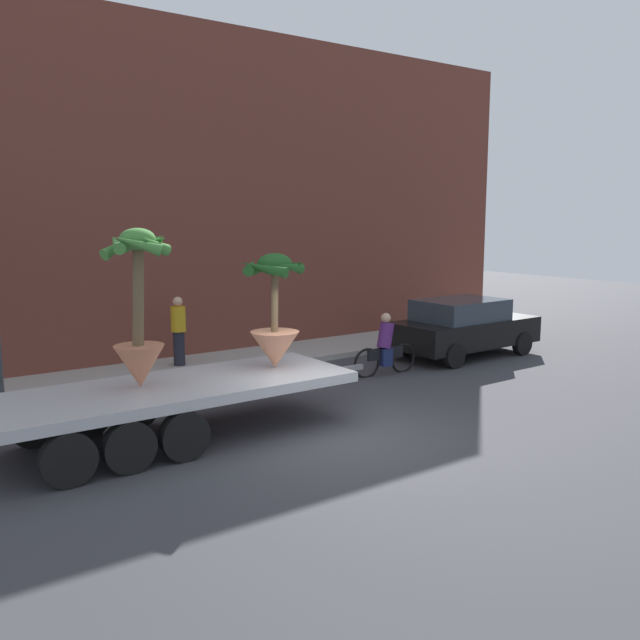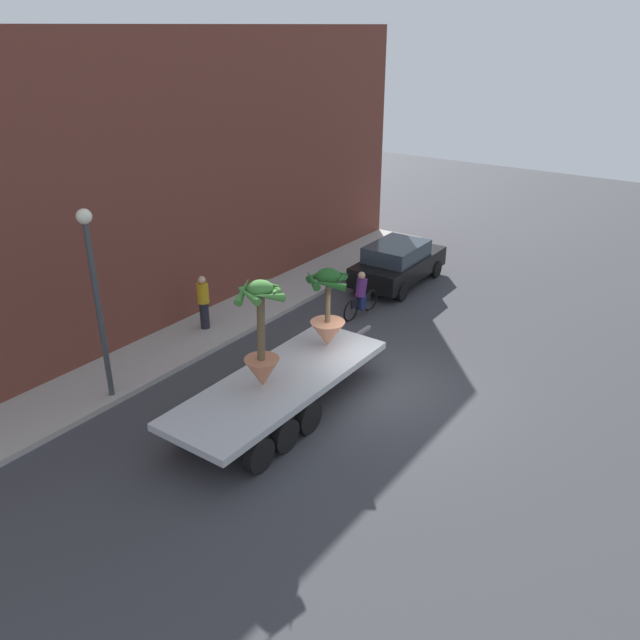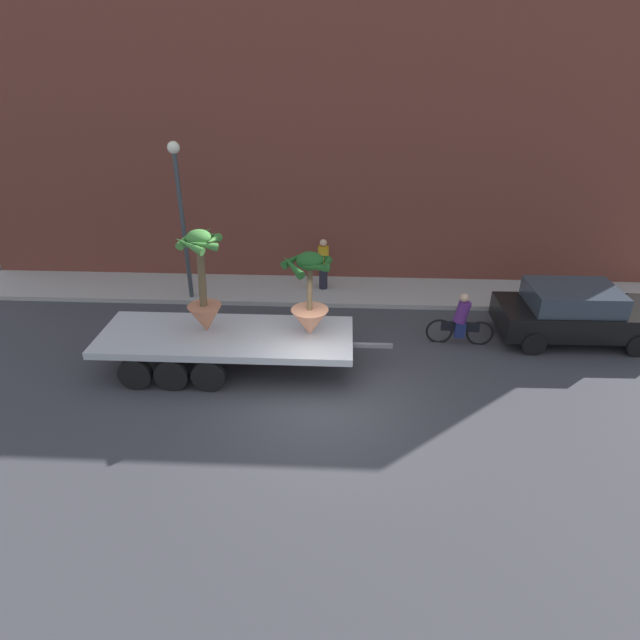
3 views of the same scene
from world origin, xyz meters
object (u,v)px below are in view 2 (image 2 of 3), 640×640
Objects in this scene: potted_palm_rear at (261,341)px; cyclist at (361,296)px; parked_car at (398,263)px; flatbed_trailer at (273,391)px; potted_palm_middle at (328,313)px; street_lamp at (94,282)px; pedestrian_near_gate at (203,301)px.

cyclist is at bearing 12.16° from potted_palm_rear.
parked_car is at bearing 7.27° from cyclist.
potted_palm_middle is (2.37, 0.07, 1.14)m from flatbed_trailer.
potted_palm_rear reaches higher than flatbed_trailer.
parked_car is at bearing -9.82° from street_lamp.
flatbed_trailer is at bearing -117.60° from pedestrian_near_gate.
cyclist is 5.08m from pedestrian_near_gate.
parked_car is (3.16, 0.40, 0.16)m from cyclist.
flatbed_trailer is 3.40× the size of potted_palm_middle.
potted_palm_rear is 10.03m from parked_car.
flatbed_trailer is 9.77m from parked_car.
parked_car is at bearing 11.53° from flatbed_trailer.
street_lamp is at bearing 163.83° from cyclist.
street_lamp is (-1.53, 3.78, 1.09)m from potted_palm_rear.
pedestrian_near_gate is (-7.07, 2.83, 0.22)m from parked_car.
street_lamp is (-11.30, 1.96, 2.40)m from parked_car.
pedestrian_near_gate reaches higher than cyclist.
parked_car is at bearing 14.62° from potted_palm_middle.
street_lamp reaches higher than cyclist.
street_lamp reaches higher than potted_palm_middle.
street_lamp reaches higher than pedestrian_near_gate.
parked_car is 2.49× the size of pedestrian_near_gate.
parked_car reaches higher than flatbed_trailer.
potted_palm_middle is at bearing -91.54° from pedestrian_near_gate.
pedestrian_near_gate is (-3.91, 3.23, 0.37)m from cyclist.
cyclist is (6.41, 1.55, -0.10)m from flatbed_trailer.
street_lamp is at bearing 170.18° from parked_car.
pedestrian_near_gate is at bearing 140.42° from cyclist.
potted_palm_middle is 4.79m from pedestrian_near_gate.
cyclist is 1.08× the size of pedestrian_near_gate.
cyclist is (6.61, 1.42, -1.47)m from potted_palm_rear.
flatbed_trailer is at bearing -178.22° from potted_palm_middle.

